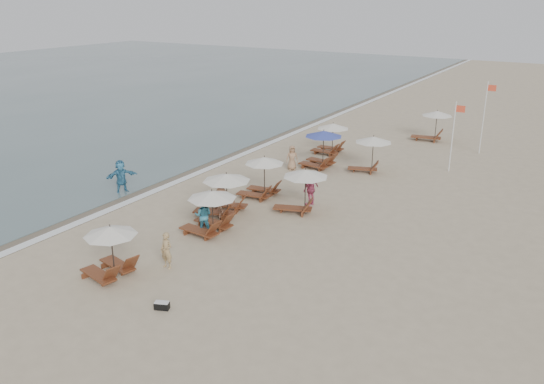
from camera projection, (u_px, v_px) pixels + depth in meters
The scene contains 21 objects.
ground at pixel (298, 268), 22.08m from camera, with size 160.00×160.00×0.00m, color tan.
wet_sand_band at pixel (203, 161), 36.23m from camera, with size 3.20×140.00×0.01m, color #6B5E4C.
foam_line at pixel (219, 164), 35.60m from camera, with size 0.50×140.00×0.02m, color white.
lounger_station_0 at pixel (109, 251), 21.15m from camera, with size 2.36×2.02×2.12m.
lounger_station_1 at pixel (209, 211), 25.07m from camera, with size 2.55×2.21×2.06m.
lounger_station_2 at pixel (223, 193), 27.20m from camera, with size 2.70×2.42×2.12m.
lounger_station_3 at pixel (261, 177), 29.54m from camera, with size 2.43×2.10×2.24m.
lounger_station_4 at pixel (320, 148), 34.59m from camera, with size 2.62×2.34×2.37m.
lounger_station_5 at pixel (330, 138), 37.70m from camera, with size 2.44×2.17×2.10m.
inland_station_0 at pixel (300, 186), 27.27m from camera, with size 2.69×2.24×2.22m.
inland_station_1 at pixel (370, 149), 33.55m from camera, with size 2.58×2.24×2.22m.
inland_station_2 at pixel (432, 124), 40.88m from camera, with size 2.87×2.24×2.22m.
beachgoer_near at pixel (166, 250), 21.90m from camera, with size 0.55×0.36×1.51m, color tan.
beachgoer_mid_a at pixel (203, 215), 25.17m from camera, with size 0.81×0.63×1.66m, color teal.
beachgoer_mid_b at pixel (221, 204), 26.64m from camera, with size 1.04×0.60×1.62m, color brown.
beachgoer_far_a at pixel (311, 189), 28.44m from camera, with size 1.05×0.44×1.79m, color #C24D73.
beachgoer_far_b at pixel (292, 158), 34.26m from camera, with size 0.75×0.49×1.53m, color #A17857.
waterline_walker at pixel (121, 176), 30.28m from camera, with size 1.70×0.54×1.83m, color teal.
duffel_bag at pixel (162, 305), 19.19m from camera, with size 0.57×0.42×0.28m.
flag_pole_near at pixel (453, 133), 33.40m from camera, with size 0.59×0.08×4.30m.
flag_pole_far at pixel (484, 115), 37.11m from camera, with size 0.60×0.08×4.88m.
Camera 1 is at (9.36, -17.45, 10.29)m, focal length 36.72 mm.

